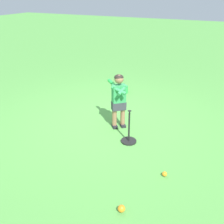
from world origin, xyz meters
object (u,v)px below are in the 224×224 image
Objects in this scene: play_ball_midfield at (165,174)px; batting_tee at (129,137)px; child_batter at (119,96)px; play_ball_far_left at (121,209)px; toy_bucket at (124,89)px.

play_ball_midfield is 1.07m from batting_tee.
child_batter is 1.78m from play_ball_midfield.
batting_tee is (0.54, -1.56, 0.06)m from play_ball_far_left.
batting_tee is at bearing -38.06° from play_ball_midfield.
child_batter is 5.00× the size of toy_bucket.
batting_tee reaches higher than toy_bucket.
batting_tee is at bearing -70.86° from play_ball_far_left.
play_ball_far_left is (0.30, 0.90, 0.01)m from play_ball_midfield.
batting_tee is at bearing 132.33° from child_batter.
batting_tee is (-0.41, 0.45, -0.55)m from child_batter.
toy_bucket is at bearing -56.82° from play_ball_midfield.
batting_tee reaches higher than play_ball_far_left.
child_batter is 0.82m from batting_tee.
play_ball_midfield is 0.34× the size of toy_bucket.
toy_bucket is (0.63, -1.77, -0.55)m from child_batter.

